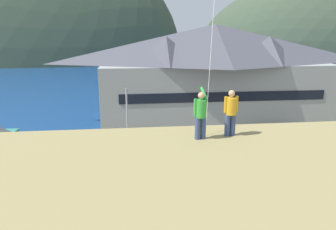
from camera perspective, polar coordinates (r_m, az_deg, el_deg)
The scene contains 16 objects.
ground_plane at distance 21.02m, azimuth 0.24°, elevation -17.47°, with size 600.00×600.00×0.00m, color #66604C.
parking_lot_pad at distance 25.33m, azimuth -1.09°, elevation -11.33°, with size 40.00×20.00×0.10m, color slate.
bay_water at distance 78.45m, azimuth -4.85°, elevation 6.69°, with size 360.00×84.00×0.03m, color navy.
far_hill_west_ridge at distance 133.97m, azimuth -22.23°, elevation 9.08°, with size 111.17×50.11×94.30m, color #3D4C38.
far_hill_east_peak at distance 142.62m, azimuth 21.54°, elevation 9.44°, with size 80.30×61.60×59.41m, color #3D4C38.
harbor_lodge at distance 40.55m, azimuth 8.39°, elevation 8.01°, with size 29.68×11.52×12.16m.
wharf_dock at distance 54.11m, azimuth -3.62°, elevation 3.32°, with size 3.20×15.36×0.70m.
moored_boat_wharfside at distance 58.04m, azimuth -7.01°, elevation 4.41°, with size 2.12×5.76×2.16m.
moored_boat_outer_mooring at distance 57.59m, azimuth -0.11°, elevation 4.44°, with size 3.57×8.47×2.16m.
parked_car_mid_row_center at distance 26.39m, azimuth -7.92°, elevation -7.93°, with size 4.28×2.21×1.82m.
parked_car_lone_by_shed at distance 22.66m, azimuth 24.15°, elevation -13.23°, with size 4.26×2.18×1.82m.
parked_car_front_row_silver at distance 20.12m, azimuth 3.50°, elevation -15.55°, with size 4.28×2.20×1.82m.
parked_car_back_row_left at distance 22.46m, azimuth -25.46°, elevation -13.65°, with size 4.28×2.21×1.82m.
parking_light_pole at distance 29.19m, azimuth -7.46°, elevation -0.20°, with size 0.24×0.78×6.14m.
person_kite_flyer at distance 11.31m, azimuth 5.97°, elevation 0.24°, with size 0.52×0.69×1.86m.
person_companion at distance 11.85m, azimuth 11.36°, elevation 0.63°, with size 0.55×0.40×1.74m.
Camera 1 is at (-2.05, -17.61, 11.29)m, focal length 33.46 mm.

